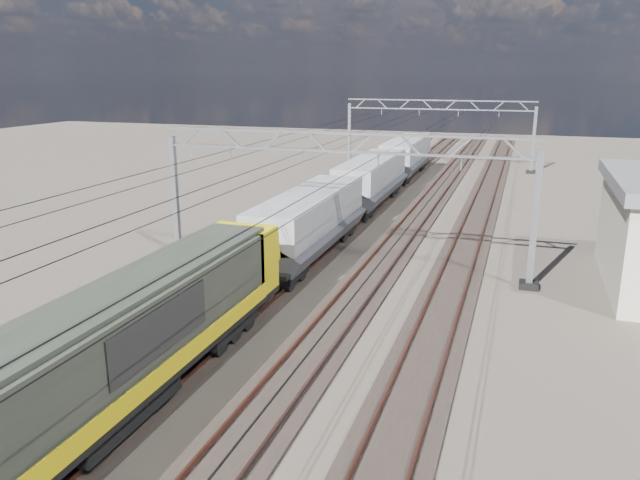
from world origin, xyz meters
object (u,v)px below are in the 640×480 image
(locomotive, at_px, (102,356))
(hopper_wagon_third, at_px, (406,154))
(hopper_wagon_lead, at_px, (309,220))
(hopper_wagon_mid, at_px, (371,178))
(catenary_gantry_mid, at_px, (339,196))
(catenary_gantry_far, at_px, (438,131))

(locomotive, bearing_deg, hopper_wagon_third, 90.00)
(hopper_wagon_lead, bearing_deg, hopper_wagon_mid, 90.00)
(catenary_gantry_mid, height_order, hopper_wagon_mid, catenary_gantry_mid)
(catenary_gantry_far, height_order, hopper_wagon_mid, catenary_gantry_far)
(catenary_gantry_mid, distance_m, catenary_gantry_far, 36.00)
(hopper_wagon_mid, bearing_deg, catenary_gantry_far, 84.47)
(catenary_gantry_far, distance_m, locomotive, 52.63)
(catenary_gantry_mid, height_order, locomotive, catenary_gantry_mid)
(catenary_gantry_mid, xyz_separation_m, hopper_wagon_lead, (-2.00, 1.12, -1.67))
(locomotive, bearing_deg, hopper_wagon_lead, 90.00)
(locomotive, distance_m, hopper_wagon_mid, 31.90)
(catenary_gantry_far, xyz_separation_m, hopper_wagon_third, (-2.00, -6.48, -1.67))
(hopper_wagon_third, bearing_deg, catenary_gantry_mid, -86.12)
(hopper_wagon_mid, bearing_deg, locomotive, -90.00)
(hopper_wagon_third, bearing_deg, locomotive, -90.00)
(catenary_gantry_mid, relative_size, catenary_gantry_far, 1.00)
(locomotive, distance_m, hopper_wagon_lead, 17.70)
(catenary_gantry_mid, bearing_deg, locomotive, -96.88)
(catenary_gantry_far, xyz_separation_m, locomotive, (-2.00, -52.57, -1.58))
(catenary_gantry_far, height_order, hopper_wagon_third, catenary_gantry_far)
(catenary_gantry_far, distance_m, hopper_wagon_mid, 20.84)
(locomotive, height_order, hopper_wagon_mid, locomotive)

